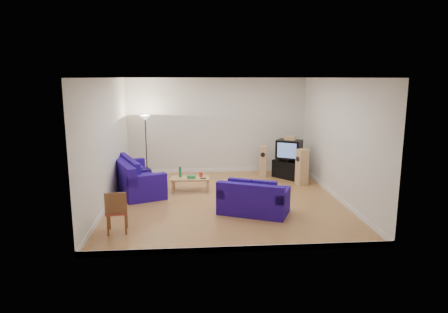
{
  "coord_description": "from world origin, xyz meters",
  "views": [
    {
      "loc": [
        -0.86,
        -10.17,
        3.21
      ],
      "look_at": [
        0.0,
        0.4,
        1.1
      ],
      "focal_mm": 32.0,
      "sensor_mm": 36.0,
      "label": 1
    }
  ],
  "objects": [
    {
      "name": "bottle",
      "position": [
        -1.21,
        0.99,
        0.55
      ],
      "size": [
        0.07,
        0.07,
        0.31
      ],
      "primitive_type": "cylinder",
      "rotation": [
        0.0,
        0.0,
        -0.03
      ],
      "color": "#197233",
      "rests_on": "coffee_table"
    },
    {
      "name": "centre_speaker",
      "position": [
        2.25,
        2.15,
        1.32
      ],
      "size": [
        0.37,
        0.33,
        0.12
      ],
      "primitive_type": "cube",
      "rotation": [
        0.0,
        0.0,
        -0.64
      ],
      "color": "tan",
      "rests_on": "television"
    },
    {
      "name": "red_canister",
      "position": [
        -0.62,
        0.99,
        0.46
      ],
      "size": [
        0.13,
        0.13,
        0.14
      ],
      "primitive_type": "cylinder",
      "rotation": [
        0.0,
        0.0,
        -0.41
      ],
      "color": "red",
      "rests_on": "coffee_table"
    },
    {
      "name": "room",
      "position": [
        0.0,
        0.0,
        1.54
      ],
      "size": [
        6.01,
        6.51,
        3.21
      ],
      "color": "brown",
      "rests_on": "ground"
    },
    {
      "name": "tv_stand",
      "position": [
        2.22,
        2.19,
        0.28
      ],
      "size": [
        0.99,
        1.05,
        0.57
      ],
      "primitive_type": "cube",
      "rotation": [
        0.0,
        0.0,
        -0.89
      ],
      "color": "black",
      "rests_on": "ground"
    },
    {
      "name": "sofa_loveseat",
      "position": [
        0.57,
        -1.13,
        0.3
      ],
      "size": [
        1.83,
        1.47,
        0.8
      ],
      "rotation": [
        0.0,
        0.0,
        -0.41
      ],
      "color": "#1C096E",
      "rests_on": "ground"
    },
    {
      "name": "floor_lamp",
      "position": [
        -2.32,
        2.56,
        1.68
      ],
      "size": [
        0.35,
        0.35,
        2.03
      ],
      "color": "black",
      "rests_on": "ground"
    },
    {
      "name": "speaker_left",
      "position": [
        1.45,
        2.49,
        0.51
      ],
      "size": [
        0.29,
        0.35,
        1.02
      ],
      "rotation": [
        0.0,
        0.0,
        -0.21
      ],
      "color": "tan",
      "rests_on": "ground"
    },
    {
      "name": "tissue_box",
      "position": [
        -0.9,
        0.82,
        0.44
      ],
      "size": [
        0.25,
        0.18,
        0.09
      ],
      "primitive_type": "cube",
      "rotation": [
        0.0,
        0.0,
        -0.25
      ],
      "color": "green",
      "rests_on": "coffee_table"
    },
    {
      "name": "dining_chair",
      "position": [
        -2.44,
        -2.12,
        0.51
      ],
      "size": [
        0.48,
        0.48,
        0.92
      ],
      "rotation": [
        0.0,
        0.0,
        0.11
      ],
      "color": "brown",
      "rests_on": "ground"
    },
    {
      "name": "television",
      "position": [
        2.23,
        2.14,
        0.96
      ],
      "size": [
        0.93,
        0.86,
        0.59
      ],
      "rotation": [
        0.0,
        0.0,
        -0.51
      ],
      "color": "black",
      "rests_on": "av_receiver"
    },
    {
      "name": "speaker_right",
      "position": [
        2.45,
        1.37,
        0.55
      ],
      "size": [
        0.39,
        0.35,
        1.09
      ],
      "rotation": [
        0.0,
        0.0,
        -1.2
      ],
      "color": "tan",
      "rests_on": "ground"
    },
    {
      "name": "coffee_table",
      "position": [
        -0.92,
        0.92,
        0.34
      ],
      "size": [
        1.09,
        0.56,
        0.39
      ],
      "rotation": [
        0.0,
        0.0,
        -0.02
      ],
      "color": "tan",
      "rests_on": "ground"
    },
    {
      "name": "sofa_three_seat",
      "position": [
        -2.51,
        1.02,
        0.34
      ],
      "size": [
        1.85,
        2.61,
        0.93
      ],
      "rotation": [
        0.0,
        0.0,
        -1.19
      ],
      "color": "#1C096E",
      "rests_on": "ground"
    },
    {
      "name": "remote",
      "position": [
        -0.56,
        0.78,
        0.4
      ],
      "size": [
        0.16,
        0.06,
        0.02
      ],
      "primitive_type": "cube",
      "rotation": [
        0.0,
        0.0,
        -0.05
      ],
      "color": "black",
      "rests_on": "coffee_table"
    },
    {
      "name": "av_receiver",
      "position": [
        2.2,
        2.2,
        0.62
      ],
      "size": [
        0.5,
        0.53,
        0.1
      ],
      "primitive_type": "cube",
      "rotation": [
        0.0,
        0.0,
        -1.07
      ],
      "color": "black",
      "rests_on": "tv_stand"
    }
  ]
}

